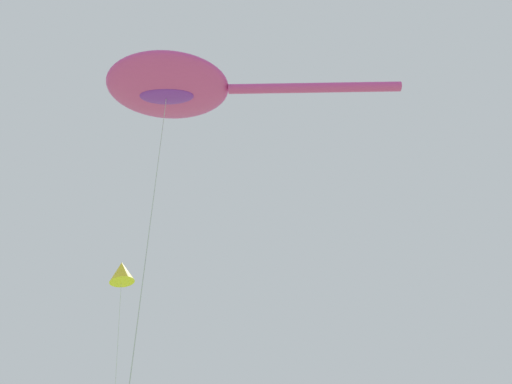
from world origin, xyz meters
name	(u,v)px	position (x,y,z in m)	size (l,w,h in m)	color
big_show_kite	(175,87)	(2.90, 12.26, 15.87)	(8.56, 12.67, 16.49)	#CC3899
small_kite_box_yellow	(122,272)	(7.94, 18.18, 9.95)	(2.95, 1.49, 10.63)	yellow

